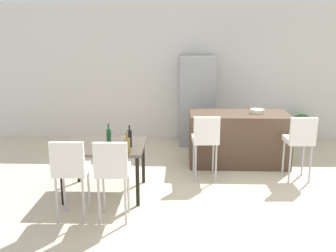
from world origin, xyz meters
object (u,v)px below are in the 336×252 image
at_px(dining_chair_far, 112,168).
at_px(refrigerator, 197,100).
at_px(wine_glass_middle, 128,133).
at_px(dining_table, 105,149).
at_px(bar_chair_middle, 300,138).
at_px(bar_chair_left, 206,137).
at_px(kitchen_island, 238,139).
at_px(fruit_bowl, 257,111).
at_px(dining_chair_near, 70,167).
at_px(wine_bottle_far, 127,145).
at_px(potted_plant, 302,126).
at_px(wine_bottle_end, 130,138).
at_px(wine_bottle_left, 109,136).

xyz_separation_m(dining_chair_far, refrigerator, (1.17, 3.44, 0.22)).
relative_size(dining_chair_far, wine_glass_middle, 6.03).
distance_m(dining_table, refrigerator, 2.99).
height_order(bar_chair_middle, wine_glass_middle, bar_chair_middle).
distance_m(bar_chair_left, refrigerator, 2.07).
relative_size(bar_chair_middle, wine_glass_middle, 6.03).
distance_m(bar_chair_middle, dining_chair_far, 3.02).
bearing_deg(bar_chair_middle, bar_chair_left, 180.00).
relative_size(kitchen_island, fruit_bowl, 7.05).
relative_size(dining_chair_near, refrigerator, 0.57).
height_order(dining_chair_far, wine_bottle_far, dining_chair_far).
xyz_separation_m(bar_chair_middle, refrigerator, (-1.51, 2.05, 0.22)).
relative_size(dining_chair_near, wine_glass_middle, 6.03).
bearing_deg(refrigerator, potted_plant, -0.26).
bearing_deg(bar_chair_left, wine_bottle_end, -148.74).
height_order(dining_chair_far, wine_glass_middle, dining_chair_far).
distance_m(bar_chair_left, wine_bottle_left, 1.51).
xyz_separation_m(bar_chair_left, dining_chair_near, (-1.73, -1.39, 0.00)).
xyz_separation_m(bar_chair_middle, dining_chair_near, (-3.19, -1.39, 0.00)).
bearing_deg(kitchen_island, potted_plant, 39.60).
relative_size(dining_table, fruit_bowl, 4.69).
relative_size(dining_table, wine_glass_middle, 6.57).
xyz_separation_m(dining_chair_near, wine_bottle_far, (0.64, 0.43, 0.15)).
relative_size(dining_table, potted_plant, 1.78).
distance_m(dining_chair_near, wine_bottle_left, 0.97).
distance_m(wine_bottle_left, wine_glass_middle, 0.28).
height_order(wine_glass_middle, fruit_bowl, fruit_bowl).
bearing_deg(dining_chair_far, wine_glass_middle, 86.48).
height_order(dining_chair_near, potted_plant, dining_chair_near).
bearing_deg(wine_bottle_end, wine_bottle_far, -88.38).
bearing_deg(dining_chair_near, refrigerator, 64.00).
relative_size(kitchen_island, dining_chair_far, 1.64).
relative_size(wine_bottle_far, fruit_bowl, 1.25).
relative_size(dining_table, wine_bottle_left, 3.96).
relative_size(bar_chair_left, potted_plant, 1.63).
distance_m(wine_bottle_end, potted_plant, 4.26).
xyz_separation_m(dining_table, wine_bottle_end, (0.38, -0.10, 0.20)).
xyz_separation_m(kitchen_island, refrigerator, (-0.69, 1.27, 0.46)).
bearing_deg(fruit_bowl, kitchen_island, -176.00).
distance_m(bar_chair_left, fruit_bowl, 1.27).
height_order(wine_bottle_left, wine_glass_middle, wine_bottle_left).
bearing_deg(dining_table, dining_chair_far, -72.60).
bearing_deg(kitchen_island, dining_chair_far, -130.42).
bearing_deg(potted_plant, bar_chair_left, -136.50).
bearing_deg(potted_plant, kitchen_island, -140.40).
relative_size(wine_bottle_end, wine_glass_middle, 1.80).
bearing_deg(dining_chair_near, wine_bottle_far, 34.03).
bearing_deg(refrigerator, kitchen_island, -61.43).
bearing_deg(wine_bottle_far, fruit_bowl, 40.94).
height_order(dining_chair_near, wine_bottle_left, dining_chair_near).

